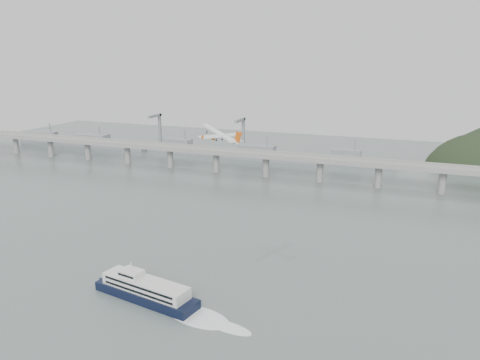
% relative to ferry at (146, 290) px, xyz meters
% --- Properties ---
extents(ground, '(900.00, 900.00, 0.00)m').
position_rel_ferry_xyz_m(ground, '(12.50, 33.44, -4.49)').
color(ground, '#576562').
rests_on(ground, ground).
extents(bridge, '(800.00, 22.00, 23.90)m').
position_rel_ferry_xyz_m(bridge, '(11.35, 233.44, 13.16)').
color(bridge, gray).
rests_on(bridge, ground).
extents(distant_fleet, '(453.00, 60.90, 40.00)m').
position_rel_ferry_xyz_m(distant_fleet, '(-142.86, 298.52, 1.73)').
color(distant_fleet, slate).
rests_on(distant_fleet, ground).
extents(ferry, '(87.21, 26.71, 16.54)m').
position_rel_ferry_xyz_m(ferry, '(0.00, 0.00, 0.00)').
color(ferry, black).
rests_on(ferry, ground).
extents(airliner, '(33.83, 31.87, 12.17)m').
position_rel_ferry_xyz_m(airliner, '(-4.11, 97.60, 56.78)').
color(airliner, silver).
rests_on(airliner, ground).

